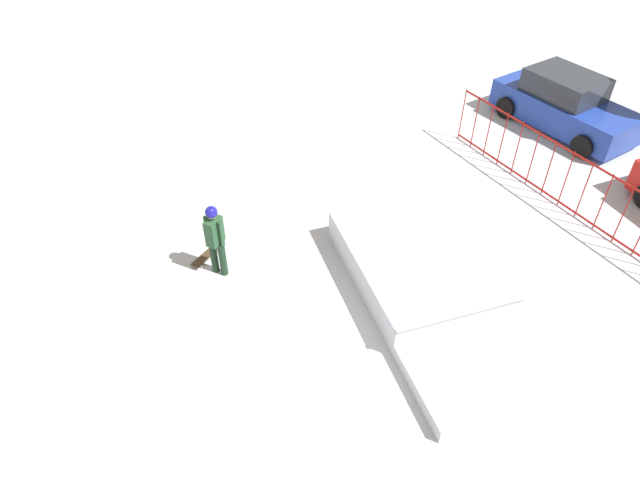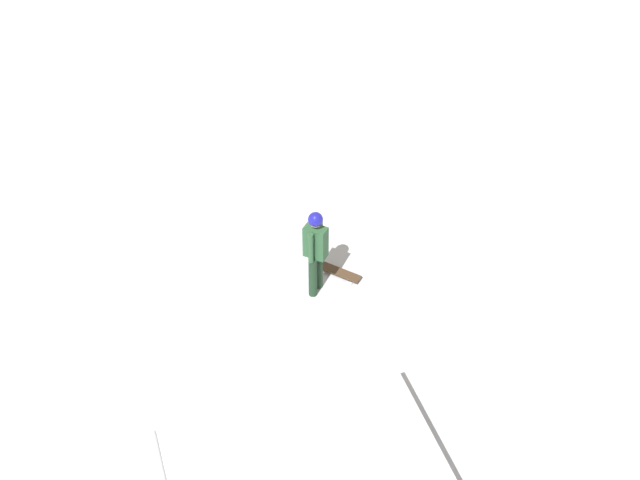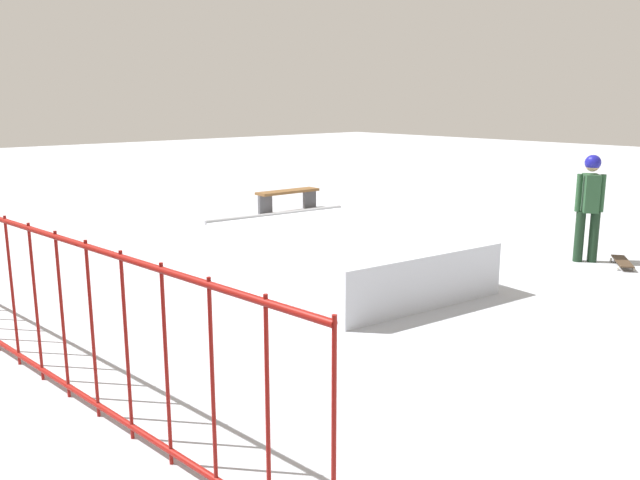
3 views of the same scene
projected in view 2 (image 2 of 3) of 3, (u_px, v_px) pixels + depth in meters
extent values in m
cylinder|color=black|center=(313.00, 277.00, 13.68)|extent=(0.15, 0.15, 0.82)
cylinder|color=black|center=(319.00, 269.00, 13.83)|extent=(0.15, 0.15, 0.82)
cube|color=#264C2D|center=(316.00, 242.00, 13.29)|extent=(0.41, 0.43, 0.60)
cylinder|color=#264C2D|center=(311.00, 248.00, 13.17)|extent=(0.09, 0.09, 0.60)
cylinder|color=#264C2D|center=(320.00, 236.00, 13.41)|extent=(0.09, 0.09, 0.60)
sphere|color=tan|center=(315.00, 221.00, 13.00)|extent=(0.22, 0.22, 0.22)
sphere|color=navy|center=(315.00, 220.00, 12.98)|extent=(0.25, 0.25, 0.25)
cube|color=#3F2D1E|center=(340.00, 272.00, 14.26)|extent=(0.62, 0.77, 0.02)
cylinder|color=silver|center=(323.00, 273.00, 14.32)|extent=(0.06, 0.06, 0.06)
cylinder|color=silver|center=(329.00, 265.00, 14.47)|extent=(0.06, 0.06, 0.06)
cylinder|color=silver|center=(350.00, 284.00, 14.11)|extent=(0.06, 0.06, 0.06)
cylinder|color=silver|center=(356.00, 276.00, 14.26)|extent=(0.06, 0.06, 0.06)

